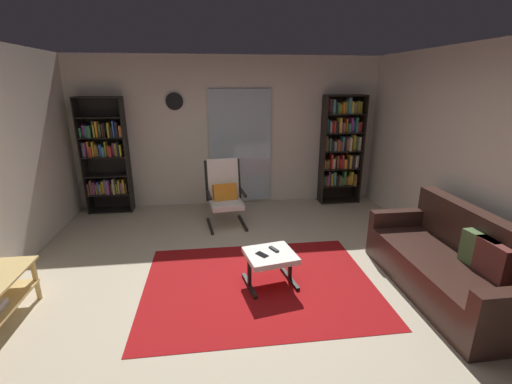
{
  "coord_description": "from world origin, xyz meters",
  "views": [
    {
      "loc": [
        -0.32,
        -3.26,
        2.16
      ],
      "look_at": [
        0.24,
        1.1,
        0.75
      ],
      "focal_mm": 24.15,
      "sensor_mm": 36.0,
      "label": 1
    }
  ],
  "objects_px": {
    "lounge_armchair": "(225,191)",
    "wall_clock": "(174,101)",
    "ottoman": "(270,259)",
    "cell_phone": "(262,255)",
    "bookshelf_near_sofa": "(341,147)",
    "tv_remote": "(274,249)",
    "bookshelf_near_tv": "(106,156)",
    "leather_sofa": "(452,266)"
  },
  "relations": [
    {
      "from": "bookshelf_near_tv",
      "to": "leather_sofa",
      "type": "bearing_deg",
      "value": -35.58
    },
    {
      "from": "leather_sofa",
      "to": "wall_clock",
      "type": "xyz_separation_m",
      "value": [
        -3.06,
        3.16,
        1.54
      ]
    },
    {
      "from": "bookshelf_near_sofa",
      "to": "lounge_armchair",
      "type": "height_order",
      "value": "bookshelf_near_sofa"
    },
    {
      "from": "cell_phone",
      "to": "wall_clock",
      "type": "bearing_deg",
      "value": 75.02
    },
    {
      "from": "leather_sofa",
      "to": "lounge_armchair",
      "type": "height_order",
      "value": "lounge_armchair"
    },
    {
      "from": "cell_phone",
      "to": "wall_clock",
      "type": "xyz_separation_m",
      "value": [
        -1.09,
        2.8,
        1.46
      ]
    },
    {
      "from": "lounge_armchair",
      "to": "ottoman",
      "type": "height_order",
      "value": "lounge_armchair"
    },
    {
      "from": "bookshelf_near_tv",
      "to": "wall_clock",
      "type": "xyz_separation_m",
      "value": [
        1.18,
        0.12,
        0.88
      ]
    },
    {
      "from": "ottoman",
      "to": "cell_phone",
      "type": "bearing_deg",
      "value": -162.15
    },
    {
      "from": "bookshelf_near_tv",
      "to": "tv_remote",
      "type": "bearing_deg",
      "value": -46.75
    },
    {
      "from": "leather_sofa",
      "to": "wall_clock",
      "type": "bearing_deg",
      "value": 134.08
    },
    {
      "from": "lounge_armchair",
      "to": "wall_clock",
      "type": "xyz_separation_m",
      "value": [
        -0.76,
        0.96,
        1.32
      ]
    },
    {
      "from": "bookshelf_near_tv",
      "to": "bookshelf_near_sofa",
      "type": "distance_m",
      "value": 4.11
    },
    {
      "from": "leather_sofa",
      "to": "tv_remote",
      "type": "distance_m",
      "value": 1.88
    },
    {
      "from": "bookshelf_near_tv",
      "to": "ottoman",
      "type": "bearing_deg",
      "value": -48.13
    },
    {
      "from": "bookshelf_near_sofa",
      "to": "leather_sofa",
      "type": "relative_size",
      "value": 1.01
    },
    {
      "from": "leather_sofa",
      "to": "bookshelf_near_tv",
      "type": "bearing_deg",
      "value": 144.42
    },
    {
      "from": "lounge_armchair",
      "to": "tv_remote",
      "type": "relative_size",
      "value": 7.1
    },
    {
      "from": "cell_phone",
      "to": "ottoman",
      "type": "bearing_deg",
      "value": -18.35
    },
    {
      "from": "ottoman",
      "to": "tv_remote",
      "type": "relative_size",
      "value": 4.16
    },
    {
      "from": "bookshelf_near_sofa",
      "to": "leather_sofa",
      "type": "xyz_separation_m",
      "value": [
        0.14,
        -3.01,
        -0.72
      ]
    },
    {
      "from": "bookshelf_near_tv",
      "to": "tv_remote",
      "type": "height_order",
      "value": "bookshelf_near_tv"
    },
    {
      "from": "bookshelf_near_sofa",
      "to": "wall_clock",
      "type": "distance_m",
      "value": 3.04
    },
    {
      "from": "tv_remote",
      "to": "wall_clock",
      "type": "bearing_deg",
      "value": 87.61
    },
    {
      "from": "bookshelf_near_tv",
      "to": "cell_phone",
      "type": "relative_size",
      "value": 13.87
    },
    {
      "from": "cell_phone",
      "to": "leather_sofa",
      "type": "bearing_deg",
      "value": -46.61
    },
    {
      "from": "bookshelf_near_sofa",
      "to": "tv_remote",
      "type": "bearing_deg",
      "value": -123.51
    },
    {
      "from": "bookshelf_near_sofa",
      "to": "wall_clock",
      "type": "bearing_deg",
      "value": 177.03
    },
    {
      "from": "leather_sofa",
      "to": "tv_remote",
      "type": "bearing_deg",
      "value": 165.77
    },
    {
      "from": "bookshelf_near_sofa",
      "to": "bookshelf_near_tv",
      "type": "bearing_deg",
      "value": 179.61
    },
    {
      "from": "wall_clock",
      "to": "bookshelf_near_sofa",
      "type": "bearing_deg",
      "value": -2.97
    },
    {
      "from": "tv_remote",
      "to": "lounge_armchair",
      "type": "bearing_deg",
      "value": 78.16
    },
    {
      "from": "leather_sofa",
      "to": "cell_phone",
      "type": "distance_m",
      "value": 2.01
    },
    {
      "from": "lounge_armchair",
      "to": "wall_clock",
      "type": "relative_size",
      "value": 3.53
    },
    {
      "from": "bookshelf_near_sofa",
      "to": "ottoman",
      "type": "height_order",
      "value": "bookshelf_near_sofa"
    },
    {
      "from": "ottoman",
      "to": "tv_remote",
      "type": "bearing_deg",
      "value": 52.91
    },
    {
      "from": "bookshelf_near_tv",
      "to": "wall_clock",
      "type": "height_order",
      "value": "wall_clock"
    },
    {
      "from": "bookshelf_near_tv",
      "to": "cell_phone",
      "type": "xyz_separation_m",
      "value": [
        2.27,
        -2.67,
        -0.59
      ]
    },
    {
      "from": "bookshelf_near_sofa",
      "to": "leather_sofa",
      "type": "height_order",
      "value": "bookshelf_near_sofa"
    },
    {
      "from": "cell_phone",
      "to": "tv_remote",
      "type": "bearing_deg",
      "value": -2.34
    },
    {
      "from": "leather_sofa",
      "to": "ottoman",
      "type": "height_order",
      "value": "leather_sofa"
    },
    {
      "from": "lounge_armchair",
      "to": "bookshelf_near_sofa",
      "type": "bearing_deg",
      "value": 20.56
    }
  ]
}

